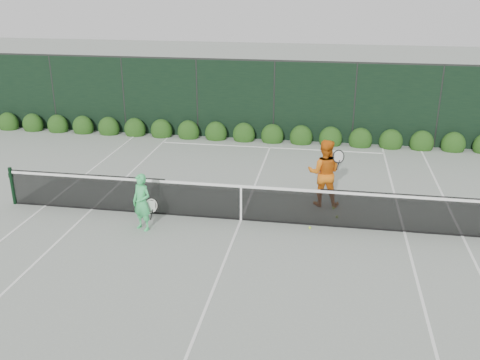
# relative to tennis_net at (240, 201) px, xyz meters

# --- Properties ---
(ground) EXTENTS (80.00, 80.00, 0.00)m
(ground) POSITION_rel_tennis_net_xyz_m (0.02, 0.00, -0.53)
(ground) COLOR gray
(ground) RESTS_ON ground
(tennis_net) EXTENTS (12.90, 0.10, 1.07)m
(tennis_net) POSITION_rel_tennis_net_xyz_m (0.00, 0.00, 0.00)
(tennis_net) COLOR black
(tennis_net) RESTS_ON ground
(player_woman) EXTENTS (0.66, 0.53, 1.45)m
(player_woman) POSITION_rel_tennis_net_xyz_m (-2.30, -0.92, 0.19)
(player_woman) COLOR #3DD16E
(player_woman) RESTS_ON ground
(player_man) EXTENTS (0.97, 0.74, 1.87)m
(player_man) POSITION_rel_tennis_net_xyz_m (2.09, 1.39, 0.41)
(player_man) COLOR orange
(player_man) RESTS_ON ground
(court_lines) EXTENTS (11.03, 23.83, 0.01)m
(court_lines) POSITION_rel_tennis_net_xyz_m (0.02, 0.00, -0.53)
(court_lines) COLOR white
(court_lines) RESTS_ON ground
(windscreen_fence) EXTENTS (32.00, 21.07, 3.06)m
(windscreen_fence) POSITION_rel_tennis_net_xyz_m (0.02, -2.71, 0.98)
(windscreen_fence) COLOR black
(windscreen_fence) RESTS_ON ground
(hedge_row) EXTENTS (31.66, 0.65, 0.94)m
(hedge_row) POSITION_rel_tennis_net_xyz_m (0.02, 7.15, -0.30)
(hedge_row) COLOR #19390F
(hedge_row) RESTS_ON ground
(tennis_balls) EXTENTS (5.51, 1.41, 0.07)m
(tennis_balls) POSITION_rel_tennis_net_xyz_m (0.93, 0.52, -0.50)
(tennis_balls) COLOR #ACDA30
(tennis_balls) RESTS_ON ground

